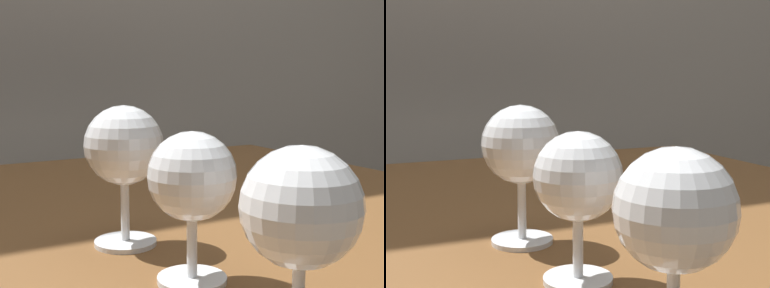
{
  "view_description": "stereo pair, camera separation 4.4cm",
  "coord_description": "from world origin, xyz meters",
  "views": [
    {
      "loc": [
        -0.21,
        -0.61,
        0.93
      ],
      "look_at": [
        0.01,
        -0.23,
        0.87
      ],
      "focal_mm": 50.3,
      "sensor_mm": 36.0,
      "label": 1
    },
    {
      "loc": [
        -0.17,
        -0.63,
        0.93
      ],
      "look_at": [
        0.01,
        -0.23,
        0.87
      ],
      "focal_mm": 50.3,
      "sensor_mm": 36.0,
      "label": 2
    }
  ],
  "objects": [
    {
      "name": "wine_glass_rose",
      "position": [
        -0.01,
        -0.11,
        0.85
      ],
      "size": [
        0.08,
        0.08,
        0.14
      ],
      "color": "white",
      "rests_on": "dining_table"
    },
    {
      "name": "wine_glass_pinot",
      "position": [
        0.01,
        -0.23,
        0.84
      ],
      "size": [
        0.08,
        0.08,
        0.13
      ],
      "color": "white",
      "rests_on": "dining_table"
    },
    {
      "name": "wine_glass_chardonnay",
      "position": [
        0.03,
        -0.34,
        0.83
      ],
      "size": [
        0.08,
        0.08,
        0.13
      ],
      "color": "white",
      "rests_on": "dining_table"
    }
  ]
}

